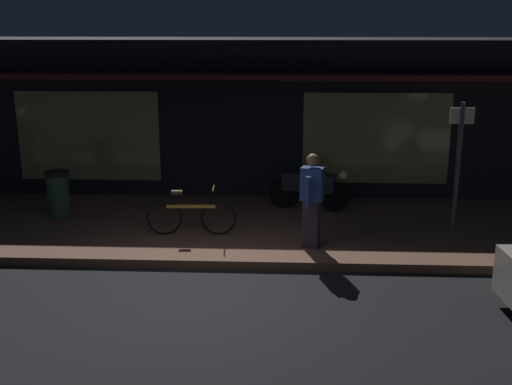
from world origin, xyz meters
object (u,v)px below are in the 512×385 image
motorcycle (310,186)px  trash_bin (58,193)px  bicycle_parked (191,216)px  sign_post (458,158)px  person_bystander (312,199)px

motorcycle → trash_bin: 5.16m
motorcycle → trash_bin: bearing=-172.0°
motorcycle → bicycle_parked: (-2.25, -1.76, -0.14)m
motorcycle → trash_bin: motorcycle is taller
motorcycle → sign_post: (2.71, -1.05, 0.86)m
sign_post → bicycle_parked: bearing=-171.9°
sign_post → person_bystander: bearing=-155.9°
motorcycle → sign_post: sign_post is taller
person_bystander → motorcycle: bearing=88.4°
bicycle_parked → sign_post: (4.97, 0.71, 1.00)m
bicycle_parked → sign_post: sign_post is taller
person_bystander → trash_bin: person_bystander is taller
bicycle_parked → motorcycle: bearing=38.0°
person_bystander → bicycle_parked: bearing=166.3°
person_bystander → trash_bin: bearing=162.7°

